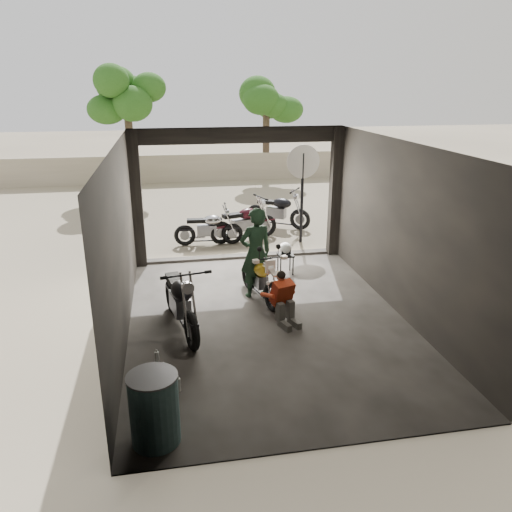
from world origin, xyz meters
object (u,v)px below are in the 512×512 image
object	(u,v)px
outside_bike_c	(278,208)
mechanic	(285,301)
helmet	(285,248)
oil_drum	(154,410)
left_bike	(180,297)
main_bike	(260,275)
outside_bike_a	(208,225)
outside_bike_b	(244,220)
stool	(286,257)
rider	(256,253)
sign_post	(303,177)

from	to	relation	value
outside_bike_c	mechanic	xyz separation A→B (m)	(-1.29, -6.31, -0.12)
helmet	oil_drum	size ratio (longest dim) A/B	0.33
left_bike	helmet	xyz separation A→B (m)	(2.44, 2.34, -0.02)
main_bike	outside_bike_a	bearing A→B (deg)	87.79
main_bike	outside_bike_c	xyz separation A→B (m)	(1.53, 5.11, 0.07)
outside_bike_b	stool	bearing A→B (deg)	173.07
outside_bike_b	rider	distance (m)	3.86
outside_bike_b	helmet	distance (m)	2.74
left_bike	stool	size ratio (longest dim) A/B	3.92
main_bike	outside_bike_a	world-z (taller)	outside_bike_a
outside_bike_c	stool	bearing A→B (deg)	-156.81
main_bike	outside_bike_b	size ratio (longest dim) A/B	0.90
oil_drum	sign_post	bearing A→B (deg)	62.76
left_bike	mechanic	bearing A→B (deg)	-15.94
rider	mechanic	bearing A→B (deg)	87.63
stool	rider	bearing A→B (deg)	-128.57
outside_bike_b	oil_drum	xyz separation A→B (m)	(-2.36, -7.94, -0.14)
outside_bike_a	helmet	bearing A→B (deg)	-144.71
left_bike	outside_bike_b	xyz separation A→B (m)	(1.93, 5.03, -0.04)
main_bike	oil_drum	bearing A→B (deg)	-129.74
outside_bike_c	stool	distance (m)	3.89
rider	stool	xyz separation A→B (m)	(0.90, 1.12, -0.53)
outside_bike_b	outside_bike_c	bearing A→B (deg)	-64.80
sign_post	stool	bearing A→B (deg)	-128.90
main_bike	oil_drum	world-z (taller)	main_bike
helmet	sign_post	size ratio (longest dim) A/B	0.11
outside_bike_c	mechanic	bearing A→B (deg)	-158.23
rider	oil_drum	bearing A→B (deg)	49.85
sign_post	oil_drum	bearing A→B (deg)	-132.66
stool	helmet	bearing A→B (deg)	117.65
oil_drum	sign_post	world-z (taller)	sign_post
mechanic	stool	size ratio (longest dim) A/B	2.00
rider	outside_bike_b	bearing A→B (deg)	-109.98
mechanic	oil_drum	bearing A→B (deg)	-148.49
left_bike	sign_post	world-z (taller)	sign_post
left_bike	sign_post	distance (m)	5.85
mechanic	sign_post	size ratio (longest dim) A/B	0.36
outside_bike_a	helmet	distance (m)	2.90
outside_bike_b	outside_bike_c	world-z (taller)	outside_bike_c
outside_bike_c	helmet	size ratio (longest dim) A/B	5.90
mechanic	sign_post	xyz separation A→B (m)	(1.59, 4.75, 1.33)
left_bike	rider	size ratio (longest dim) A/B	1.00
main_bike	left_bike	bearing A→B (deg)	-159.53
mechanic	stool	distance (m)	2.56
outside_bike_a	mechanic	xyz separation A→B (m)	(0.92, -4.96, -0.06)
oil_drum	rider	bearing A→B (deg)	64.26
outside_bike_b	outside_bike_c	xyz separation A→B (m)	(1.21, 1.13, 0.00)
main_bike	left_bike	distance (m)	1.92
outside_bike_c	sign_post	xyz separation A→B (m)	(0.30, -1.57, 1.21)
outside_bike_c	oil_drum	xyz separation A→B (m)	(-3.56, -9.07, -0.14)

